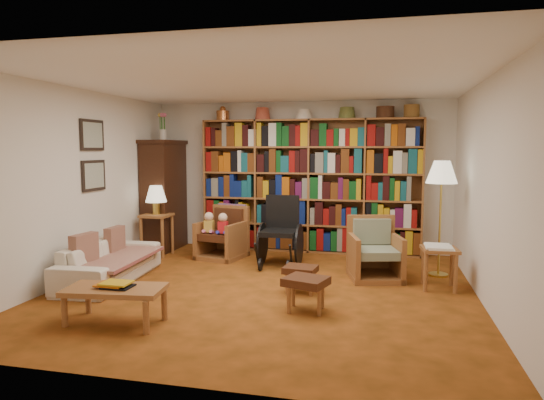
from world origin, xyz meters
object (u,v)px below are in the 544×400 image
(side_table_lamp, at_px, (157,225))
(footstool_a, at_px, (300,271))
(armchair_sage, at_px, (375,254))
(coffee_table, at_px, (115,292))
(sofa, at_px, (110,261))
(side_table_papers, at_px, (439,255))
(wheelchair, at_px, (280,234))
(armchair_leather, at_px, (223,236))
(footstool_b, at_px, (306,284))
(floor_lamp, at_px, (442,177))

(side_table_lamp, relative_size, footstool_a, 1.63)
(armchair_sage, distance_m, coffee_table, 3.40)
(sofa, relative_size, coffee_table, 1.77)
(side_table_lamp, distance_m, footstool_a, 3.02)
(side_table_papers, bearing_deg, wheelchair, 160.36)
(sofa, distance_m, coffee_table, 1.66)
(armchair_sage, bearing_deg, footstool_a, -133.12)
(armchair_sage, bearing_deg, armchair_leather, 163.30)
(sofa, bearing_deg, armchair_sage, -78.57)
(footstool_b, bearing_deg, sofa, 167.36)
(side_table_papers, xyz_separation_m, footstool_a, (-1.63, -0.54, -0.16))
(floor_lamp, xyz_separation_m, footstool_b, (-1.53, -1.83, -1.05))
(footstool_a, height_order, coffee_table, coffee_table)
(sofa, bearing_deg, footstool_a, -93.54)
(wheelchair, height_order, floor_lamp, floor_lamp)
(wheelchair, bearing_deg, footstool_a, -68.21)
(coffee_table, bearing_deg, armchair_leather, 88.44)
(armchair_sage, bearing_deg, sofa, -164.17)
(armchair_sage, relative_size, side_table_papers, 1.52)
(wheelchair, height_order, coffee_table, wheelchair)
(side_table_lamp, height_order, floor_lamp, floor_lamp)
(side_table_papers, bearing_deg, floor_lamp, 84.39)
(armchair_leather, relative_size, floor_lamp, 0.53)
(footstool_b, bearing_deg, side_table_papers, 38.84)
(sofa, bearing_deg, side_table_papers, -86.45)
(armchair_leather, distance_m, wheelchair, 1.05)
(side_table_papers, bearing_deg, armchair_leather, 160.92)
(sofa, relative_size, armchair_sage, 2.15)
(footstool_b, bearing_deg, footstool_a, 104.72)
(side_table_papers, bearing_deg, footstool_a, -161.67)
(sofa, height_order, wheelchair, wheelchair)
(armchair_sage, xyz_separation_m, floor_lamp, (0.84, 0.27, 1.03))
(side_table_lamp, distance_m, footstool_b, 3.52)
(floor_lamp, xyz_separation_m, side_table_papers, (-0.06, -0.65, -0.92))
(side_table_lamp, relative_size, footstool_b, 1.30)
(side_table_papers, xyz_separation_m, coffee_table, (-3.23, -1.96, -0.10))
(floor_lamp, relative_size, side_table_papers, 2.88)
(armchair_sage, height_order, footstool_a, armchair_sage)
(wheelchair, height_order, footstool_b, wheelchair)
(footstool_a, bearing_deg, sofa, -179.14)
(sofa, bearing_deg, coffee_table, -151.31)
(sofa, distance_m, wheelchair, 2.41)
(armchair_leather, distance_m, armchair_sage, 2.48)
(wheelchair, bearing_deg, side_table_lamp, 174.29)
(armchair_sage, xyz_separation_m, wheelchair, (-1.38, 0.39, 0.16))
(side_table_lamp, height_order, armchair_leather, armchair_leather)
(armchair_sage, height_order, footstool_b, armchair_sage)
(side_table_lamp, distance_m, floor_lamp, 4.39)
(floor_lamp, relative_size, coffee_table, 1.56)
(armchair_leather, height_order, wheelchair, wheelchair)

